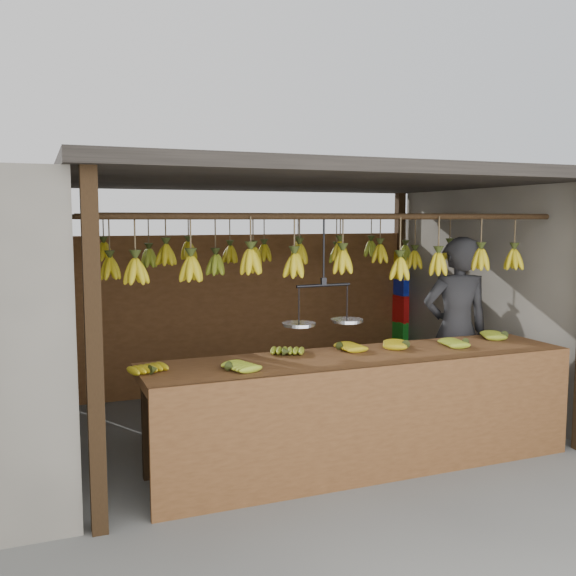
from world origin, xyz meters
name	(u,v)px	position (x,y,z in m)	size (l,w,h in m)	color
ground	(299,425)	(0.00, 0.00, 0.00)	(80.00, 80.00, 0.00)	#5B5B57
stall	(287,220)	(0.00, 0.33, 1.97)	(4.30, 3.30, 2.40)	black
counter	(369,383)	(0.07, -1.23, 0.71)	(3.52, 0.80, 0.96)	brown
hanging_bananas	(300,257)	(0.00, 0.00, 1.62)	(3.64, 2.24, 0.39)	#BAA213
balance_scale	(323,316)	(-0.22, -1.00, 1.22)	(0.68, 0.28, 0.85)	black
vendor	(456,331)	(1.42, -0.49, 0.91)	(0.66, 0.43, 1.81)	#262628
bag_bundles	(401,298)	(1.94, 1.35, 0.99)	(0.08, 0.26, 1.21)	yellow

